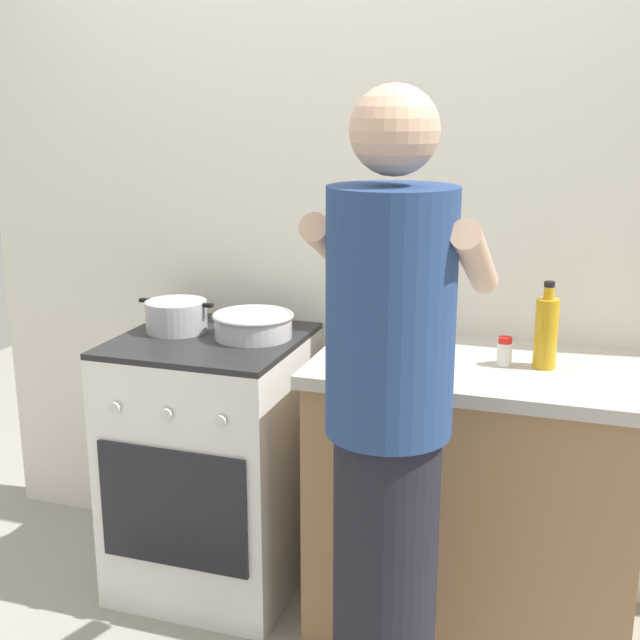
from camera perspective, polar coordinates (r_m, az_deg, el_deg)
ground at (r=2.92m, az=-1.77°, el=-19.87°), size 6.00×6.00×0.00m
back_wall at (r=2.86m, az=5.28°, el=6.45°), size 3.20×0.10×2.50m
countertop at (r=2.71m, az=10.54°, el=-12.00°), size 1.00×0.60×0.90m
stove_range at (r=2.94m, az=-7.36°, el=-9.68°), size 0.60×0.62×0.90m
pot at (r=2.87m, az=-9.87°, el=0.27°), size 0.28×0.21×0.11m
mixing_bowl at (r=2.76m, az=-4.63°, el=-0.28°), size 0.27×0.27×0.08m
utensil_crock at (r=2.71m, az=6.38°, el=0.38°), size 0.10×0.10×0.33m
spice_bottle at (r=2.51m, az=12.62°, el=-2.16°), size 0.04×0.04×0.09m
oil_bottle at (r=2.51m, az=15.34°, el=-0.77°), size 0.07×0.07×0.26m
person at (r=2.01m, az=4.72°, el=-8.66°), size 0.41×0.50×1.70m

